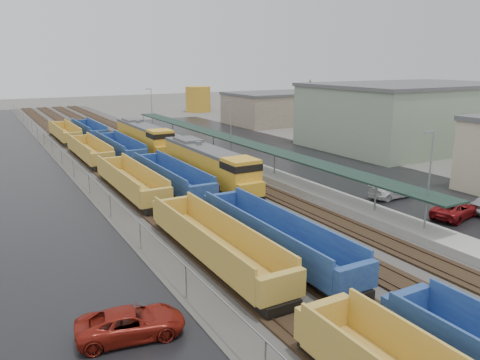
{
  "coord_description": "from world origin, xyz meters",
  "views": [
    {
      "loc": [
        -18.38,
        -1.65,
        12.67
      ],
      "look_at": [
        2.28,
        34.89,
        2.0
      ],
      "focal_mm": 35.0,
      "sensor_mm": 36.0,
      "label": 1
    }
  ],
  "objects_px": {
    "locomotive_lead": "(209,165)",
    "parked_car_east_b": "(455,210)",
    "locomotive_trail": "(144,137)",
    "well_string_yellow": "(164,207)",
    "storage_tank": "(198,99)",
    "parked_car_west_c": "(131,323)",
    "well_string_blue": "(212,202)",
    "parked_car_east_c": "(392,191)"
  },
  "relations": [
    {
      "from": "well_string_blue",
      "to": "storage_tank",
      "type": "xyz_separation_m",
      "value": [
        34.21,
        77.63,
        1.98
      ]
    },
    {
      "from": "well_string_yellow",
      "to": "parked_car_east_c",
      "type": "bearing_deg",
      "value": -11.0
    },
    {
      "from": "well_string_blue",
      "to": "parked_car_east_c",
      "type": "bearing_deg",
      "value": -11.51
    },
    {
      "from": "well_string_yellow",
      "to": "parked_car_east_b",
      "type": "xyz_separation_m",
      "value": [
        21.43,
        -10.98,
        -0.53
      ]
    },
    {
      "from": "locomotive_lead",
      "to": "locomotive_trail",
      "type": "xyz_separation_m",
      "value": [
        0.0,
        21.0,
        0.0
      ]
    },
    {
      "from": "locomotive_trail",
      "to": "parked_car_west_c",
      "type": "distance_m",
      "value": 46.44
    },
    {
      "from": "storage_tank",
      "to": "parked_car_east_b",
      "type": "bearing_deg",
      "value": -100.8
    },
    {
      "from": "parked_car_east_b",
      "to": "storage_tank",
      "type": "bearing_deg",
      "value": -22.69
    },
    {
      "from": "well_string_blue",
      "to": "parked_car_east_c",
      "type": "height_order",
      "value": "well_string_blue"
    },
    {
      "from": "locomotive_trail",
      "to": "well_string_yellow",
      "type": "relative_size",
      "value": 0.17
    },
    {
      "from": "locomotive_trail",
      "to": "parked_car_west_c",
      "type": "height_order",
      "value": "locomotive_trail"
    },
    {
      "from": "well_string_blue",
      "to": "parked_car_east_c",
      "type": "distance_m",
      "value": 17.74
    },
    {
      "from": "parked_car_east_b",
      "to": "parked_car_east_c",
      "type": "distance_m",
      "value": 6.83
    },
    {
      "from": "parked_car_west_c",
      "to": "well_string_blue",
      "type": "bearing_deg",
      "value": -28.44
    },
    {
      "from": "storage_tank",
      "to": "parked_car_west_c",
      "type": "xyz_separation_m",
      "value": [
        -45.39,
        -91.77,
        -2.51
      ]
    },
    {
      "from": "locomotive_trail",
      "to": "storage_tank",
      "type": "xyz_separation_m",
      "value": [
        30.21,
        47.91,
        0.93
      ]
    },
    {
      "from": "well_string_yellow",
      "to": "well_string_blue",
      "type": "xyz_separation_m",
      "value": [
        4.0,
        -0.61,
        -0.0
      ]
    },
    {
      "from": "well_string_yellow",
      "to": "well_string_blue",
      "type": "relative_size",
      "value": 0.97
    },
    {
      "from": "parked_car_east_c",
      "to": "well_string_blue",
      "type": "bearing_deg",
      "value": 77.86
    },
    {
      "from": "well_string_blue",
      "to": "parked_car_west_c",
      "type": "distance_m",
      "value": 18.04
    },
    {
      "from": "locomotive_lead",
      "to": "locomotive_trail",
      "type": "relative_size",
      "value": 1.0
    },
    {
      "from": "storage_tank",
      "to": "parked_car_east_b",
      "type": "height_order",
      "value": "storage_tank"
    },
    {
      "from": "well_string_yellow",
      "to": "parked_car_west_c",
      "type": "height_order",
      "value": "well_string_yellow"
    },
    {
      "from": "parked_car_east_b",
      "to": "parked_car_east_c",
      "type": "xyz_separation_m",
      "value": [
        -0.05,
        6.83,
        0.01
      ]
    },
    {
      "from": "locomotive_lead",
      "to": "parked_car_east_b",
      "type": "distance_m",
      "value": 23.39
    },
    {
      "from": "parked_car_west_c",
      "to": "parked_car_east_c",
      "type": "relative_size",
      "value": 1.02
    },
    {
      "from": "locomotive_lead",
      "to": "parked_car_east_c",
      "type": "relative_size",
      "value": 3.78
    },
    {
      "from": "well_string_yellow",
      "to": "parked_car_east_b",
      "type": "height_order",
      "value": "well_string_yellow"
    },
    {
      "from": "locomotive_lead",
      "to": "well_string_yellow",
      "type": "xyz_separation_m",
      "value": [
        -8.0,
        -8.1,
        -1.04
      ]
    },
    {
      "from": "locomotive_trail",
      "to": "well_string_yellow",
      "type": "bearing_deg",
      "value": -105.37
    },
    {
      "from": "locomotive_trail",
      "to": "parked_car_west_c",
      "type": "xyz_separation_m",
      "value": [
        -15.18,
        -43.86,
        -1.57
      ]
    },
    {
      "from": "storage_tank",
      "to": "parked_car_west_c",
      "type": "bearing_deg",
      "value": -116.32
    },
    {
      "from": "locomotive_trail",
      "to": "well_string_blue",
      "type": "height_order",
      "value": "locomotive_trail"
    },
    {
      "from": "well_string_blue",
      "to": "parked_car_east_c",
      "type": "relative_size",
      "value": 22.35
    },
    {
      "from": "locomotive_trail",
      "to": "well_string_blue",
      "type": "distance_m",
      "value": 30.0
    },
    {
      "from": "well_string_blue",
      "to": "parked_car_west_c",
      "type": "xyz_separation_m",
      "value": [
        -11.18,
        -14.15,
        -0.53
      ]
    },
    {
      "from": "storage_tank",
      "to": "parked_car_east_b",
      "type": "relative_size",
      "value": 1.26
    },
    {
      "from": "parked_car_west_c",
      "to": "parked_car_east_c",
      "type": "bearing_deg",
      "value": -59.73
    },
    {
      "from": "locomotive_lead",
      "to": "well_string_blue",
      "type": "xyz_separation_m",
      "value": [
        -4.0,
        -8.72,
        -1.04
      ]
    },
    {
      "from": "locomotive_lead",
      "to": "locomotive_trail",
      "type": "height_order",
      "value": "same"
    },
    {
      "from": "locomotive_lead",
      "to": "locomotive_trail",
      "type": "bearing_deg",
      "value": 90.0
    },
    {
      "from": "parked_car_east_b",
      "to": "well_string_blue",
      "type": "bearing_deg",
      "value": 47.36
    }
  ]
}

